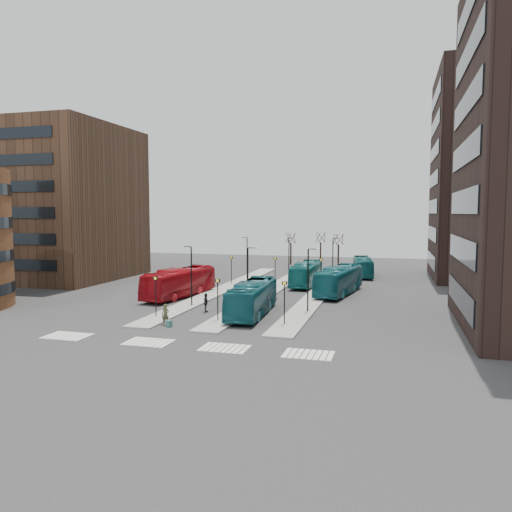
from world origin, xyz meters
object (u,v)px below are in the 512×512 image
(teal_bus_a, at_px, (252,298))
(commuter_a, at_px, (152,295))
(suitcase, at_px, (169,324))
(commuter_c, at_px, (266,304))
(teal_bus_b, at_px, (306,274))
(traveller, at_px, (165,315))
(teal_bus_d, at_px, (363,267))
(red_bus, at_px, (180,282))
(commuter_b, at_px, (206,303))
(teal_bus_c, at_px, (339,280))

(teal_bus_a, bearing_deg, commuter_a, 161.62)
(suitcase, relative_size, commuter_c, 0.33)
(teal_bus_b, bearing_deg, commuter_a, -128.47)
(traveller, bearing_deg, suitcase, -49.94)
(teal_bus_d, bearing_deg, suitcase, -116.40)
(red_bus, bearing_deg, commuter_c, -20.26)
(commuter_b, relative_size, commuter_c, 1.05)
(suitcase, height_order, commuter_c, commuter_c)
(red_bus, height_order, commuter_b, red_bus)
(suitcase, relative_size, teal_bus_d, 0.05)
(commuter_b, bearing_deg, red_bus, 16.15)
(teal_bus_b, height_order, commuter_a, teal_bus_b)
(teal_bus_b, distance_m, traveller, 27.47)
(traveller, relative_size, commuter_b, 0.98)
(suitcase, bearing_deg, traveller, 160.01)
(red_bus, distance_m, traveller, 14.40)
(teal_bus_c, bearing_deg, commuter_c, -103.34)
(teal_bus_c, xyz_separation_m, commuter_c, (-5.49, -13.18, -0.78))
(teal_bus_b, height_order, commuter_b, teal_bus_b)
(traveller, height_order, commuter_b, commuter_b)
(suitcase, distance_m, teal_bus_c, 24.11)
(traveller, distance_m, commuter_b, 6.24)
(teal_bus_d, bearing_deg, red_bus, -134.80)
(teal_bus_c, height_order, traveller, teal_bus_c)
(red_bus, bearing_deg, traveller, -62.35)
(teal_bus_a, height_order, traveller, teal_bus_a)
(suitcase, distance_m, commuter_a, 12.01)
(teal_bus_b, distance_m, commuter_c, 19.30)
(red_bus, relative_size, traveller, 6.59)
(teal_bus_c, relative_size, traveller, 6.62)
(teal_bus_b, relative_size, commuter_b, 6.09)
(teal_bus_d, bearing_deg, teal_bus_b, -126.58)
(teal_bus_c, relative_size, commuter_b, 6.50)
(suitcase, height_order, red_bus, red_bus)
(traveller, height_order, commuter_a, traveller)
(commuter_b, bearing_deg, teal_bus_a, -112.79)
(teal_bus_a, relative_size, teal_bus_b, 1.02)
(commuter_b, bearing_deg, teal_bus_b, -40.31)
(teal_bus_d, bearing_deg, traveller, -117.50)
(commuter_a, height_order, commuter_b, commuter_b)
(teal_bus_d, distance_m, traveller, 40.65)
(teal_bus_b, height_order, commuter_c, teal_bus_b)
(teal_bus_a, distance_m, teal_bus_d, 32.99)
(red_bus, xyz_separation_m, teal_bus_c, (17.35, 6.69, 0.01))
(teal_bus_b, bearing_deg, teal_bus_c, -50.65)
(commuter_a, bearing_deg, teal_bus_b, -131.65)
(teal_bus_a, bearing_deg, commuter_b, 176.94)
(commuter_b, bearing_deg, commuter_c, -103.23)
(teal_bus_a, xyz_separation_m, commuter_c, (1.12, 0.98, -0.72))
(red_bus, bearing_deg, teal_bus_b, 54.28)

